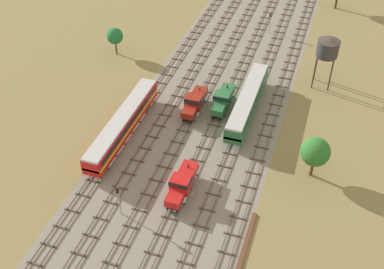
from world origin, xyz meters
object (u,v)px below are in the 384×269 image
(shunter_loco_centre_nearest, at_px, (182,183))
(shunter_loco_centre_far, at_px, (223,99))
(signal_post_nearest, at_px, (270,20))
(passenger_coach_far_left_near, at_px, (123,123))
(signal_post_near, at_px, (119,197))
(diesel_railcar_centre_right_midfar, at_px, (248,101))
(water_tower, at_px, (328,48))
(shunter_loco_centre_left_mid, at_px, (194,102))

(shunter_loco_centre_nearest, height_order, shunter_loco_centre_far, same)
(shunter_loco_centre_far, distance_m, signal_post_nearest, 30.15)
(passenger_coach_far_left_near, distance_m, signal_post_near, 16.57)
(signal_post_near, bearing_deg, shunter_loco_centre_far, 76.61)
(diesel_railcar_centre_right_midfar, distance_m, water_tower, 17.82)
(passenger_coach_far_left_near, distance_m, diesel_railcar_centre_right_midfar, 21.24)
(shunter_loco_centre_far, relative_size, water_tower, 0.88)
(diesel_railcar_centre_right_midfar, bearing_deg, signal_post_nearest, 94.13)
(diesel_railcar_centre_right_midfar, relative_size, signal_post_nearest, 4.34)
(shunter_loco_centre_left_mid, bearing_deg, passenger_coach_far_left_near, -131.35)
(shunter_loco_centre_left_mid, distance_m, diesel_railcar_centre_right_midfar, 9.02)
(shunter_loco_centre_nearest, relative_size, water_tower, 0.88)
(shunter_loco_centre_nearest, distance_m, signal_post_nearest, 51.35)
(passenger_coach_far_left_near, relative_size, signal_post_near, 4.23)
(shunter_loco_centre_left_mid, xyz_separation_m, signal_post_near, (-2.18, -25.10, 1.30))
(diesel_railcar_centre_right_midfar, xyz_separation_m, shunter_loco_centre_far, (-4.35, 0.07, -0.59))
(shunter_loco_centre_nearest, distance_m, water_tower, 37.93)
(shunter_loco_centre_nearest, relative_size, shunter_loco_centre_far, 1.00)
(shunter_loco_centre_left_mid, bearing_deg, water_tower, 37.76)
(shunter_loco_centre_nearest, distance_m, signal_post_near, 9.10)
(passenger_coach_far_left_near, relative_size, water_tower, 2.29)
(shunter_loco_centre_nearest, bearing_deg, passenger_coach_far_left_near, 145.40)
(shunter_loco_centre_far, height_order, signal_post_nearest, signal_post_nearest)
(signal_post_near, bearing_deg, water_tower, 61.52)
(passenger_coach_far_left_near, xyz_separation_m, diesel_railcar_centre_right_midfar, (17.42, 12.16, -0.02))
(passenger_coach_far_left_near, height_order, diesel_railcar_centre_right_midfar, same)
(diesel_railcar_centre_right_midfar, bearing_deg, water_tower, 49.74)
(shunter_loco_centre_left_mid, distance_m, signal_post_nearest, 33.06)
(shunter_loco_centre_left_mid, distance_m, shunter_loco_centre_far, 4.94)
(shunter_loco_centre_far, bearing_deg, passenger_coach_far_left_near, -136.88)
(water_tower, height_order, signal_post_near, water_tower)
(shunter_loco_centre_nearest, xyz_separation_m, shunter_loco_centre_far, (0.00, 21.24, 0.00))
(shunter_loco_centre_left_mid, height_order, diesel_railcar_centre_right_midfar, diesel_railcar_centre_right_midfar)
(shunter_loco_centre_left_mid, xyz_separation_m, water_tower, (19.74, 15.29, 5.74))
(signal_post_nearest, relative_size, signal_post_near, 0.91)
(shunter_loco_centre_left_mid, relative_size, signal_post_nearest, 1.79)
(shunter_loco_centre_nearest, relative_size, passenger_coach_far_left_near, 0.38)
(signal_post_nearest, distance_m, signal_post_near, 58.15)
(passenger_coach_far_left_near, relative_size, shunter_loco_centre_left_mid, 2.60)
(signal_post_near, bearing_deg, shunter_loco_centre_left_mid, 85.04)
(shunter_loco_centre_nearest, distance_m, shunter_loco_centre_far, 21.24)
(diesel_railcar_centre_right_midfar, relative_size, shunter_loco_centre_far, 2.42)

